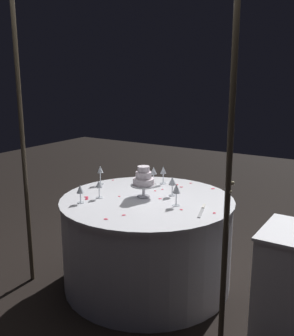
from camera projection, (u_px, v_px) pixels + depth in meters
The scene contains 30 objects.
ground_plane at pixel (147, 282), 3.46m from camera, with size 12.00×12.00×0.00m, color black.
decorative_arch at pixel (107, 113), 2.69m from camera, with size 1.84×0.06×2.41m.
main_table at pixel (147, 241), 3.37m from camera, with size 1.45×1.45×0.77m.
tiered_cake at pixel (144, 179), 3.29m from camera, with size 0.22×0.22×0.27m.
wine_glass_0 at pixel (99, 185), 3.27m from camera, with size 0.06×0.06×0.15m.
wine_glass_1 at pixel (172, 182), 3.34m from camera, with size 0.06×0.06×0.17m.
wine_glass_2 at pixel (80, 190), 3.15m from camera, with size 0.06×0.06×0.15m.
wine_glass_3 at pixel (176, 189), 3.07m from camera, with size 0.06×0.06×0.18m.
wine_glass_4 at pixel (100, 170), 3.68m from camera, with size 0.06×0.06×0.18m.
wine_glass_5 at pixel (163, 171), 3.70m from camera, with size 0.06×0.06×0.17m.
wine_glass_6 at pixel (154, 172), 3.65m from camera, with size 0.06×0.06×0.17m.
cake_knife at pixel (202, 210), 2.99m from camera, with size 0.11×0.29×0.01m.
rose_petal_0 at pixel (162, 189), 3.54m from camera, with size 0.03×0.02×0.00m, color #E02D47.
rose_petal_1 at pixel (155, 191), 3.49m from camera, with size 0.03×0.02×0.00m, color #E02D47.
rose_petal_2 at pixel (86, 197), 3.32m from camera, with size 0.04×0.03×0.00m, color #E02D47.
rose_petal_3 at pixel (142, 179), 3.89m from camera, with size 0.04×0.03×0.00m, color #E02D47.
rose_petal_4 at pixel (181, 210), 3.01m from camera, with size 0.03×0.02×0.00m, color #E02D47.
rose_petal_5 at pixel (214, 213), 2.93m from camera, with size 0.03×0.02×0.00m, color #E02D47.
rose_petal_6 at pixel (106, 219), 2.81m from camera, with size 0.03×0.02×0.00m, color #E02D47.
rose_petal_7 at pixel (181, 187), 3.61m from camera, with size 0.03×0.02×0.00m, color #E02D47.
rose_petal_8 at pixel (177, 185), 3.69m from camera, with size 0.04×0.03×0.00m, color #E02D47.
rose_petal_9 at pixel (145, 184), 3.73m from camera, with size 0.03×0.02×0.00m, color #E02D47.
rose_petal_10 at pixel (113, 180), 3.85m from camera, with size 0.02×0.02×0.00m, color #E02D47.
rose_petal_11 at pixel (191, 183), 3.74m from camera, with size 0.03×0.02×0.00m, color #E02D47.
rose_petal_12 at pixel (87, 199), 3.26m from camera, with size 0.03×0.02×0.00m, color #E02D47.
rose_petal_13 at pixel (119, 196), 3.33m from camera, with size 0.03×0.02×0.00m, color #E02D47.
rose_petal_14 at pixel (160, 199), 3.27m from camera, with size 0.03×0.02×0.00m, color #E02D47.
rose_petal_15 at pixel (87, 198), 3.29m from camera, with size 0.03×0.02×0.00m, color #E02D47.
rose_petal_16 at pixel (124, 215), 2.89m from camera, with size 0.03×0.02×0.00m, color #E02D47.
rose_petal_17 at pixel (213, 189), 3.56m from camera, with size 0.04×0.03×0.00m, color #E02D47.
Camera 1 is at (-1.68, 2.64, 1.78)m, focal length 42.08 mm.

